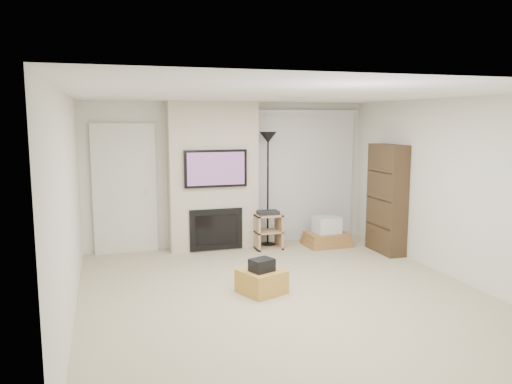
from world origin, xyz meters
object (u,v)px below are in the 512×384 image
object	(u,v)px
ottoman	(262,281)
box_stack	(326,235)
av_stand	(268,229)
floor_lamp	(268,157)
bookshelf	(387,199)

from	to	relation	value
ottoman	box_stack	size ratio (longest dim) A/B	0.64
av_stand	box_stack	bearing A→B (deg)	-6.23
floor_lamp	av_stand	xyz separation A→B (m)	(-0.06, -0.18, -1.22)
floor_lamp	bookshelf	size ratio (longest dim) A/B	1.11
floor_lamp	box_stack	bearing A→B (deg)	-16.31
box_stack	bookshelf	bearing A→B (deg)	-42.12
ottoman	av_stand	xyz separation A→B (m)	(0.78, 2.09, 0.20)
floor_lamp	bookshelf	distance (m)	2.11
av_stand	bookshelf	size ratio (longest dim) A/B	0.37
bookshelf	av_stand	bearing A→B (deg)	156.16
floor_lamp	box_stack	xyz separation A→B (m)	(0.99, -0.29, -1.37)
floor_lamp	bookshelf	bearing A→B (deg)	-29.11
ottoman	box_stack	bearing A→B (deg)	47.13
box_stack	floor_lamp	bearing A→B (deg)	163.69
ottoman	floor_lamp	bearing A→B (deg)	69.73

